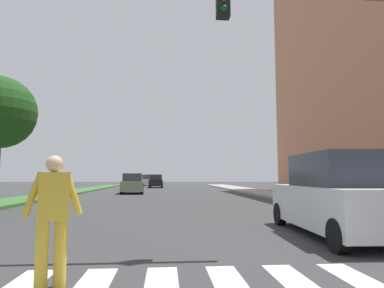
{
  "coord_description": "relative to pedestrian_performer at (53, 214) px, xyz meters",
  "views": [
    {
      "loc": [
        0.04,
        3.96,
        1.41
      ],
      "look_at": [
        1.16,
        18.23,
        2.81
      ],
      "focal_mm": 31.39,
      "sensor_mm": 36.0,
      "label": 1
    }
  ],
  "objects": [
    {
      "name": "ground_plane",
      "position": [
        1.41,
        21.51,
        -0.93
      ],
      "size": [
        140.0,
        140.0,
        0.0
      ],
      "primitive_type": "plane",
      "color": "#38383A"
    },
    {
      "name": "median_strip",
      "position": [
        -6.77,
        19.51,
        -0.86
      ],
      "size": [
        2.55,
        64.0,
        0.15
      ],
      "primitive_type": "cube",
      "color": "#386B2D",
      "rests_on": "ground_plane"
    },
    {
      "name": "sidewalk_right",
      "position": [
        9.72,
        19.51,
        -0.86
      ],
      "size": [
        3.0,
        64.0,
        0.15
      ],
      "primitive_type": "cube",
      "color": "#9E9991",
      "rests_on": "ground_plane"
    },
    {
      "name": "pedestrian_performer",
      "position": [
        0.0,
        0.0,
        0.0
      ],
      "size": [
        0.73,
        0.36,
        1.69
      ],
      "color": "gold",
      "rests_on": "ground_plane"
    },
    {
      "name": "suv_crossing",
      "position": [
        5.61,
        3.33,
        -0.0
      ],
      "size": [
        2.16,
        4.68,
        1.97
      ],
      "color": "silver",
      "rests_on": "ground_plane"
    },
    {
      "name": "sedan_midblock",
      "position": [
        -1.36,
        24.53,
        -0.15
      ],
      "size": [
        2.13,
        4.48,
        1.69
      ],
      "color": "gray",
      "rests_on": "ground_plane"
    },
    {
      "name": "sedan_distant",
      "position": [
        0.23,
        40.02,
        -0.14
      ],
      "size": [
        1.8,
        4.45,
        1.7
      ],
      "color": "black",
      "rests_on": "ground_plane"
    },
    {
      "name": "sedan_far_horizon",
      "position": [
        -1.32,
        49.27,
        -0.13
      ],
      "size": [
        2.07,
        4.13,
        1.75
      ],
      "color": "#B7B7BC",
      "rests_on": "ground_plane"
    }
  ]
}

